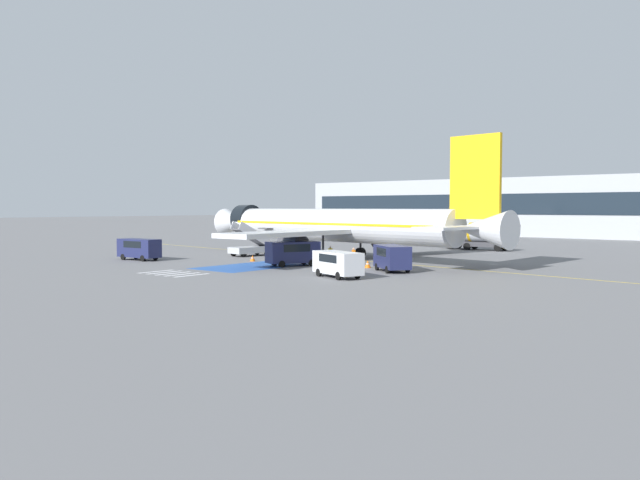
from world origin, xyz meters
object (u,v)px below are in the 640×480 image
object	(u,v)px
ground_crew_3	(302,250)
terminal_building	(545,207)
ground_crew_0	(316,252)
traffic_cone_2	(274,259)
service_van_2	(139,248)
ground_crew_2	(354,255)
fuel_tanker	(476,236)
boarding_stairs_forward	(251,247)
service_van_3	(293,251)
traffic_cone_1	(253,258)
traffic_cone_0	(368,264)
service_van_0	(392,256)
airliner	(337,225)
ground_crew_1	(330,253)
service_van_1	(338,262)

from	to	relation	value
ground_crew_3	terminal_building	world-z (taller)	terminal_building
ground_crew_0	terminal_building	size ratio (longest dim) A/B	0.02
ground_crew_0	traffic_cone_2	bearing A→B (deg)	-62.83
service_van_2	ground_crew_2	distance (m)	22.94
fuel_tanker	service_van_2	world-z (taller)	fuel_tanker
boarding_stairs_forward	ground_crew_2	size ratio (longest dim) A/B	3.22
service_van_3	traffic_cone_1	xyz separation A→B (m)	(-6.60, 1.15, -1.06)
fuel_tanker	ground_crew_2	world-z (taller)	fuel_tanker
traffic_cone_0	service_van_0	bearing A→B (deg)	-22.03
service_van_0	ground_crew_2	bearing A→B (deg)	-76.98
airliner	ground_crew_0	world-z (taller)	airliner
ground_crew_2	terminal_building	world-z (taller)	terminal_building
service_van_0	traffic_cone_0	xyz separation A→B (m)	(-3.57, 1.44, -1.01)
fuel_tanker	service_van_0	size ratio (longest dim) A/B	1.99
boarding_stairs_forward	ground_crew_1	xyz separation A→B (m)	(11.94, -0.41, -0.08)
service_van_1	ground_crew_2	size ratio (longest dim) A/B	3.04
traffic_cone_0	terminal_building	world-z (taller)	terminal_building
boarding_stairs_forward	service_van_0	world-z (taller)	boarding_stairs_forward
boarding_stairs_forward	ground_crew_0	xyz separation A→B (m)	(10.99, -1.52, 0.00)
service_van_1	traffic_cone_0	size ratio (longest dim) A/B	7.58
airliner	terminal_building	distance (m)	66.43
ground_crew_3	service_van_3	bearing A→B (deg)	-46.28
boarding_stairs_forward	terminal_building	size ratio (longest dim) A/B	0.05
traffic_cone_2	terminal_building	bearing A→B (deg)	88.74
boarding_stairs_forward	service_van_2	xyz separation A→B (m)	(-4.90, -11.48, 0.34)
airliner	traffic_cone_1	xyz separation A→B (m)	(-4.68, -8.07, -3.29)
ground_crew_0	fuel_tanker	bearing A→B (deg)	169.94
service_van_0	ground_crew_2	world-z (taller)	service_van_0
service_van_2	ground_crew_3	xyz separation A→B (m)	(12.43, 11.74, -0.35)
airliner	fuel_tanker	size ratio (longest dim) A/B	4.51
ground_crew_0	service_van_2	bearing A→B (deg)	-58.74
boarding_stairs_forward	traffic_cone_1	xyz separation A→B (m)	(5.25, -4.86, -0.68)
ground_crew_1	ground_crew_2	world-z (taller)	ground_crew_2
ground_crew_0	ground_crew_1	distance (m)	1.46
service_van_3	service_van_1	bearing A→B (deg)	-3.98
airliner	terminal_building	size ratio (longest dim) A/B	0.39
ground_crew_1	fuel_tanker	bearing A→B (deg)	-131.27
fuel_tanker	ground_crew_0	size ratio (longest dim) A/B	5.31
service_van_3	terminal_building	world-z (taller)	terminal_building
airliner	boarding_stairs_forward	distance (m)	10.76
boarding_stairs_forward	ground_crew_1	bearing A→B (deg)	4.59
ground_crew_2	terminal_building	bearing A→B (deg)	-54.36
service_van_1	ground_crew_0	distance (m)	13.96
ground_crew_2	fuel_tanker	bearing A→B (deg)	-59.13
terminal_building	ground_crew_1	bearing A→B (deg)	-87.33
ground_crew_0	traffic_cone_1	bearing A→B (deg)	-60.60
ground_crew_0	terminal_building	world-z (taller)	terminal_building
ground_crew_0	traffic_cone_0	xyz separation A→B (m)	(7.40, -1.53, -0.65)
ground_crew_3	service_van_0	bearing A→B (deg)	-9.09
service_van_3	service_van_2	bearing A→B (deg)	-137.35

